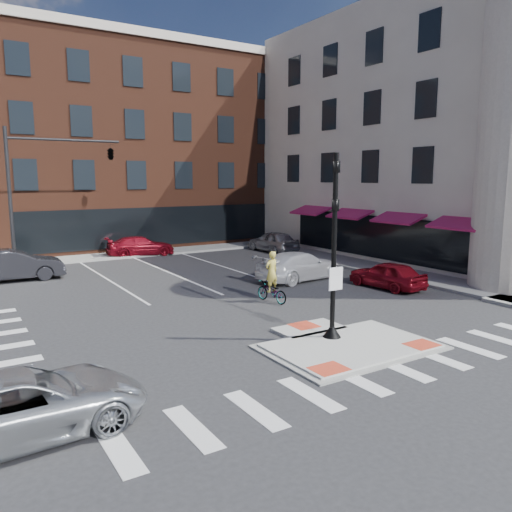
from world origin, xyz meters
TOP-DOWN VIEW (x-y plane):
  - ground at (0.00, 0.00)m, footprint 120.00×120.00m
  - refuge_island at (0.00, -0.26)m, footprint 5.40×4.65m
  - sidewalk_e at (10.80, 10.00)m, footprint 3.00×24.00m
  - sidewalk_n at (3.00, 22.00)m, footprint 26.00×3.00m
  - building_n at (3.00, 31.99)m, footprint 24.40×18.40m
  - building_e at (21.54, 11.50)m, footprint 21.90×23.90m
  - building_far_left at (-4.00, 52.00)m, footprint 10.00×12.00m
  - building_far_right at (9.00, 54.00)m, footprint 12.00×12.00m
  - signal_pole at (0.00, 0.40)m, footprint 0.60×0.60m
  - mast_arm_signal at (-3.47, 18.00)m, footprint 6.10×2.24m
  - silver_suv at (-9.50, -1.00)m, footprint 5.22×2.66m
  - red_sedan at (7.45, 5.04)m, footprint 1.87×4.02m
  - white_pickup at (5.05, 8.89)m, footprint 5.40×2.85m
  - bg_car_dark at (-7.74, 16.61)m, footprint 5.06×1.99m
  - bg_car_silver at (9.50, 17.98)m, footprint 1.96×4.55m
  - bg_car_red at (0.72, 21.29)m, footprint 4.77×2.36m
  - cyclist at (1.17, 5.74)m, footprint 0.89×1.84m

SIDE VIEW (x-z plane):
  - ground at x=0.00m, z-range 0.00..0.00m
  - refuge_island at x=0.00m, z-range -0.01..0.11m
  - sidewalk_e at x=10.80m, z-range 0.00..0.15m
  - sidewalk_n at x=3.00m, z-range 0.00..0.15m
  - red_sedan at x=7.45m, z-range 0.00..1.33m
  - bg_car_red at x=0.72m, z-range 0.00..1.33m
  - silver_suv at x=-9.50m, z-range 0.00..1.41m
  - white_pickup at x=5.05m, z-range 0.00..1.49m
  - cyclist at x=1.17m, z-range -0.36..1.86m
  - bg_car_silver at x=9.50m, z-range 0.00..1.53m
  - bg_car_dark at x=-7.74m, z-range 0.00..1.64m
  - signal_pole at x=0.00m, z-range -0.63..5.35m
  - building_far_left at x=-4.00m, z-range 0.00..10.00m
  - building_far_right at x=9.00m, z-range 0.00..12.00m
  - mast_arm_signal at x=-3.47m, z-range 2.21..10.21m
  - building_n at x=3.00m, z-range 0.05..15.55m
  - building_e at x=21.54m, z-range -0.81..16.89m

